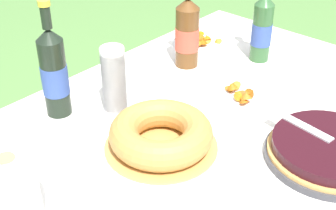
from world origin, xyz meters
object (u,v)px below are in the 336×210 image
(berry_tart, at_px, (329,151))
(cider_bottle_amber, at_px, (187,33))
(snack_plate_far, at_px, (240,97))
(cider_bottle_green, at_px, (262,28))
(snack_plate_right, at_px, (201,41))
(juice_bottle_red, at_px, (54,73))
(paper_towel_roll, at_px, (14,196))
(cup_stack, at_px, (114,81))
(bundt_cake, at_px, (161,134))

(berry_tart, relative_size, cider_bottle_amber, 1.01)
(cider_bottle_amber, xyz_separation_m, snack_plate_far, (-0.08, -0.29, -0.11))
(cider_bottle_green, bearing_deg, berry_tart, -129.85)
(cider_bottle_green, distance_m, cider_bottle_amber, 0.27)
(snack_plate_right, bearing_deg, juice_bottle_red, 178.86)
(snack_plate_right, height_order, paper_towel_roll, paper_towel_roll)
(cider_bottle_amber, relative_size, juice_bottle_red, 0.93)
(cup_stack, height_order, snack_plate_far, cup_stack)
(cider_bottle_amber, bearing_deg, cup_stack, -174.24)
(berry_tart, distance_m, bundt_cake, 0.45)
(berry_tart, xyz_separation_m, cider_bottle_green, (0.38, 0.46, 0.10))
(juice_bottle_red, height_order, snack_plate_far, juice_bottle_red)
(cup_stack, relative_size, snack_plate_far, 1.02)
(berry_tart, relative_size, bundt_cake, 1.07)
(cider_bottle_green, relative_size, snack_plate_right, 1.45)
(bundt_cake, relative_size, cider_bottle_green, 0.95)
(berry_tart, height_order, juice_bottle_red, juice_bottle_red)
(cup_stack, height_order, juice_bottle_red, juice_bottle_red)
(paper_towel_roll, bearing_deg, bundt_cake, -3.43)
(bundt_cake, xyz_separation_m, cup_stack, (0.04, 0.23, 0.06))
(juice_bottle_red, bearing_deg, cider_bottle_amber, -9.61)
(bundt_cake, distance_m, cider_bottle_green, 0.65)
(cider_bottle_green, distance_m, snack_plate_right, 0.27)
(cider_bottle_amber, height_order, snack_plate_far, cider_bottle_amber)
(bundt_cake, bearing_deg, juice_bottle_red, 102.58)
(cider_bottle_amber, relative_size, paper_towel_roll, 1.63)
(juice_bottle_red, xyz_separation_m, snack_plate_far, (0.43, -0.37, -0.12))
(bundt_cake, relative_size, snack_plate_far, 1.47)
(berry_tart, xyz_separation_m, paper_towel_roll, (-0.68, 0.39, 0.07))
(cider_bottle_amber, distance_m, snack_plate_right, 0.22)
(bundt_cake, bearing_deg, snack_plate_right, 29.23)
(berry_tart, height_order, snack_plate_far, same)
(berry_tart, xyz_separation_m, juice_bottle_red, (-0.33, 0.71, 0.11))
(cider_bottle_amber, bearing_deg, berry_tart, -105.07)
(bundt_cake, relative_size, juice_bottle_red, 0.87)
(cider_bottle_green, relative_size, paper_towel_roll, 1.62)
(cup_stack, bearing_deg, snack_plate_far, -38.94)
(bundt_cake, relative_size, cup_stack, 1.45)
(snack_plate_right, bearing_deg, cider_bottle_green, -81.58)
(cider_bottle_green, distance_m, juice_bottle_red, 0.76)
(bundt_cake, bearing_deg, cider_bottle_green, 8.25)
(cup_stack, distance_m, juice_bottle_red, 0.17)
(bundt_cake, xyz_separation_m, snack_plate_far, (0.35, -0.02, -0.03))
(cider_bottle_green, bearing_deg, juice_bottle_red, 160.20)
(cider_bottle_green, height_order, juice_bottle_red, juice_bottle_red)
(paper_towel_roll, bearing_deg, snack_plate_far, -3.49)
(cider_bottle_amber, distance_m, paper_towel_roll, 0.88)
(cup_stack, height_order, snack_plate_right, cup_stack)
(cider_bottle_green, xyz_separation_m, snack_plate_right, (-0.04, 0.24, -0.11))
(berry_tart, relative_size, paper_towel_roll, 1.65)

